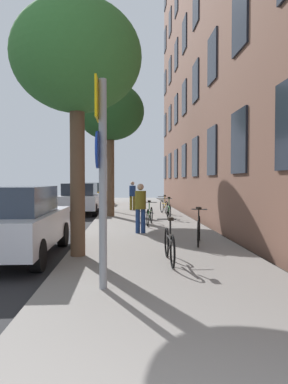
# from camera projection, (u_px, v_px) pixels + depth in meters

# --- Properties ---
(ground_plane) EXTENTS (41.80, 41.80, 0.00)m
(ground_plane) POSITION_uv_depth(u_px,v_px,m) (66.00, 220.00, 16.44)
(ground_plane) COLOR #332D28
(road_asphalt) EXTENTS (7.00, 38.00, 0.01)m
(road_asphalt) POSITION_uv_depth(u_px,v_px,m) (19.00, 220.00, 16.33)
(road_asphalt) COLOR #232326
(road_asphalt) RESTS_ON ground
(sidewalk) EXTENTS (4.20, 38.00, 0.12)m
(sidewalk) POSITION_uv_depth(u_px,v_px,m) (143.00, 218.00, 16.61)
(sidewalk) COLOR gray
(sidewalk) RESTS_ON ground
(sign_post) EXTENTS (0.16, 0.60, 3.16)m
(sign_post) POSITION_uv_depth(u_px,v_px,m) (101.00, 166.00, 5.45)
(sign_post) COLOR gray
(sign_post) RESTS_ON sidewalk
(traffic_light) EXTENTS (0.43, 0.24, 3.70)m
(traffic_light) POSITION_uv_depth(u_px,v_px,m) (107.00, 165.00, 19.76)
(traffic_light) COLOR black
(traffic_light) RESTS_ON sidewalk
(tree_near) EXTENTS (2.80, 2.80, 5.49)m
(tree_near) POSITION_uv_depth(u_px,v_px,m) (77.00, 59.00, 7.79)
(tree_near) COLOR brown
(tree_near) RESTS_ON sidewalk
(tree_far) EXTENTS (3.12, 3.12, 6.17)m
(tree_far) POSITION_uv_depth(u_px,v_px,m) (110.00, 113.00, 16.71)
(tree_far) COLOR brown
(tree_far) RESTS_ON sidewalk
(bicycle_0) EXTENTS (0.42, 1.66, 0.92)m
(bicycle_0) POSITION_uv_depth(u_px,v_px,m) (169.00, 245.00, 7.26)
(bicycle_0) COLOR black
(bicycle_0) RESTS_ON sidewalk
(bicycle_1) EXTENTS (0.54, 1.71, 0.97)m
(bicycle_1) POSITION_uv_depth(u_px,v_px,m) (199.00, 229.00, 9.40)
(bicycle_1) COLOR black
(bicycle_1) RESTS_ON sidewalk
(bicycle_2) EXTENTS (0.48, 1.69, 0.92)m
(bicycle_2) POSITION_uv_depth(u_px,v_px,m) (150.00, 215.00, 13.48)
(bicycle_2) COLOR black
(bicycle_2) RESTS_ON sidewalk
(bicycle_3) EXTENTS (0.42, 1.66, 0.95)m
(bicycle_3) POSITION_uv_depth(u_px,v_px,m) (169.00, 210.00, 15.70)
(bicycle_3) COLOR black
(bicycle_3) RESTS_ON sidewalk
(bicycle_4) EXTENTS (0.42, 1.61, 0.94)m
(bicycle_4) POSITION_uv_depth(u_px,v_px,m) (164.00, 206.00, 18.16)
(bicycle_4) COLOR black
(bicycle_4) RESTS_ON sidewalk
(pedestrian_0) EXTENTS (0.49, 0.49, 1.55)m
(pedestrian_0) POSITION_uv_depth(u_px,v_px,m) (140.00, 205.00, 11.32)
(pedestrian_0) COLOR navy
(pedestrian_0) RESTS_ON sidewalk
(pedestrian_1) EXTENTS (0.51, 0.51, 1.61)m
(pedestrian_1) POSITION_uv_depth(u_px,v_px,m) (132.00, 194.00, 20.43)
(pedestrian_1) COLOR olive
(pedestrian_1) RESTS_ON sidewalk
(car_0) EXTENTS (1.77, 4.31, 1.62)m
(car_0) POSITION_uv_depth(u_px,v_px,m) (17.00, 221.00, 8.17)
(car_0) COLOR silver
(car_0) RESTS_ON road_asphalt
(car_1) EXTENTS (1.93, 4.36, 1.62)m
(car_1) POSITION_uv_depth(u_px,v_px,m) (81.00, 198.00, 19.00)
(car_1) COLOR silver
(car_1) RESTS_ON road_asphalt
(car_2) EXTENTS (1.99, 3.97, 1.62)m
(car_2) POSITION_uv_depth(u_px,v_px,m) (93.00, 194.00, 26.06)
(car_2) COLOR orange
(car_2) RESTS_ON road_asphalt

